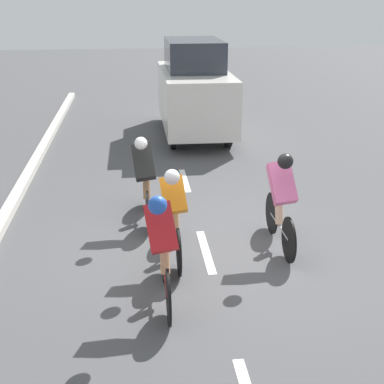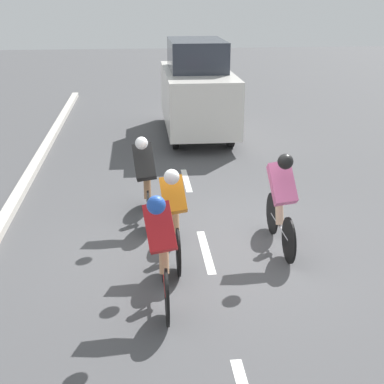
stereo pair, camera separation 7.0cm
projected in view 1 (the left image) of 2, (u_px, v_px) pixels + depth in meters
ground_plane at (204, 247)px, 8.06m from camera, size 60.00×60.00×0.00m
lane_stripe_mid at (206, 251)px, 7.92m from camera, size 0.12×1.40×0.01m
lane_stripe_far at (185, 180)px, 10.89m from camera, size 0.12×1.40×0.01m
cyclist_red at (163, 245)px, 6.33m from camera, size 0.41×1.66×1.51m
cyclist_pink at (281, 198)px, 7.73m from camera, size 0.39×1.64×1.55m
cyclist_black at (145, 177)px, 8.70m from camera, size 0.39×1.64×1.52m
cyclist_orange at (174, 211)px, 7.43m from camera, size 0.38×1.69×1.44m
support_car at (194, 89)px, 14.00m from camera, size 1.70×4.16×2.45m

